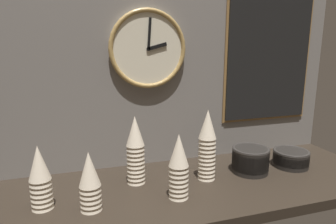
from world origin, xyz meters
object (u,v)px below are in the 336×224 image
Objects in this scene: cup_stack_left at (90,181)px; wall_clock at (148,49)px; bowl_stack_far_right at (291,158)px; menu_board at (268,59)px; cup_stack_center_right at (207,145)px; cup_stack_center_left at (135,150)px; bowl_stack_right at (250,159)px; cup_stack_far_left at (40,178)px; cup_stack_center at (179,166)px.

wall_clock is (28.24, 32.30, 42.28)cm from cup_stack_left.
cup_stack_left is 90.14cm from bowl_stack_far_right.
wall_clock reaches higher than bowl_stack_far_right.
cup_stack_left is 102.38cm from menu_board.
cup_stack_center_right is at bearing -151.89° from menu_board.
cup_stack_center_right is at bearing 12.59° from cup_stack_left.
cup_stack_center_right reaches higher than bowl_stack_far_right.
bowl_stack_right is (49.49, -4.65, -8.02)cm from cup_stack_center_left.
bowl_stack_far_right is at bearing -19.31° from wall_clock.
bowl_stack_far_right is (70.75, -4.66, -9.72)cm from cup_stack_center_left.
cup_stack_far_left is 0.81× the size of cup_stack_center_left.
wall_clock is (-18.77, 21.80, 37.93)cm from cup_stack_center_right.
bowl_stack_right is 21.33cm from bowl_stack_far_right.
cup_stack_center_right is 1.84× the size of bowl_stack_right.
cup_stack_center is (46.52, -6.85, 0.87)cm from cup_stack_far_left.
cup_stack_center_left is (-28.50, 5.08, -0.87)cm from cup_stack_center_right.
bowl_stack_right is at bearing 1.18° from cup_stack_center_right.
cup_stack_left reaches higher than bowl_stack_far_right.
cup_stack_center_right is 1.42× the size of cup_stack_left.
bowl_stack_far_right is at bearing 2.71° from cup_stack_far_left.
cup_stack_far_left is at bearing -177.29° from bowl_stack_far_right.
cup_stack_left is 0.61× the size of wall_clock.
cup_stack_far_left is 1.40× the size of bowl_stack_right.
cup_stack_center_right is at bearing 35.08° from cup_stack_center.
bowl_stack_right is (83.72, 4.97, -5.41)cm from cup_stack_far_left.
cup_stack_center_left is 0.45× the size of menu_board.
cup_stack_center_left is (18.51, 15.58, 3.48)cm from cup_stack_left.
menu_board is at bearing 0.83° from wall_clock.
cup_stack_center is 0.39× the size of menu_board.
menu_board is (89.48, 33.18, 37.06)cm from cup_stack_left.
cup_stack_center_right is at bearing -49.27° from wall_clock.
cup_stack_center_right reaches higher than cup_stack_left.
menu_board is (42.47, 22.68, 32.71)cm from cup_stack_center_right.
cup_stack_center is at bearing -8.37° from cup_stack_far_left.
cup_stack_center_left is at bearing 15.69° from cup_stack_far_left.
wall_clock is (-39.75, 21.37, 46.82)cm from bowl_stack_right.
cup_stack_center_left is at bearing 169.90° from cup_stack_center_right.
menu_board is (105.20, 27.22, 36.19)cm from cup_stack_far_left.
bowl_stack_far_right is 48.69cm from menu_board.
wall_clock is (-2.55, 33.19, 40.54)cm from cup_stack_center.
cup_stack_center_left reaches higher than bowl_stack_right.
bowl_stack_right reaches higher than bowl_stack_far_right.
bowl_stack_right is 1.00× the size of bowl_stack_far_right.
cup_stack_center_right reaches higher than cup_stack_center.
cup_stack_left is at bearing -173.03° from bowl_stack_far_right.
wall_clock is at bearing 59.79° from cup_stack_center_left.
bowl_stack_right is (20.98, 0.43, -8.89)cm from cup_stack_center_right.
menu_board is at bearing 89.43° from bowl_stack_far_right.
wall_clock is at bearing 30.92° from cup_stack_far_left.
menu_board reaches higher than cup_stack_left.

